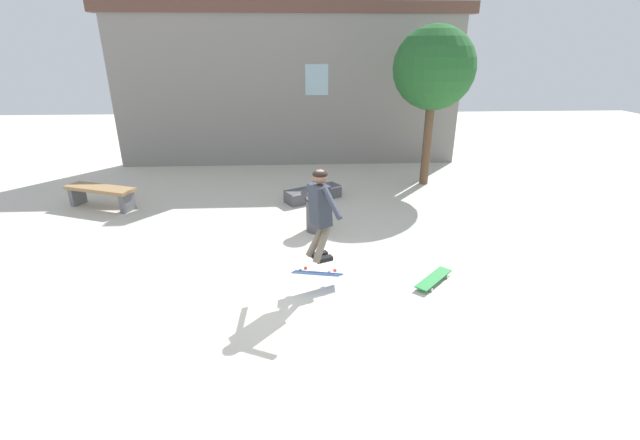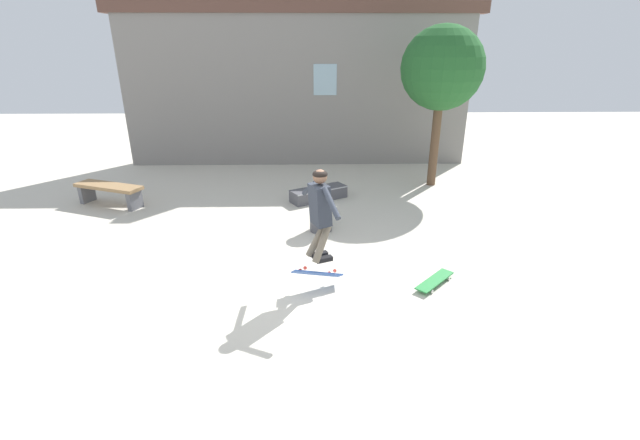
# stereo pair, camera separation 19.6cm
# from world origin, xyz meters

# --- Properties ---
(ground_plane) EXTENTS (40.00, 40.00, 0.00)m
(ground_plane) POSITION_xyz_m (0.00, 0.00, 0.00)
(ground_plane) COLOR beige
(building_backdrop) EXTENTS (11.17, 0.52, 6.04)m
(building_backdrop) POSITION_xyz_m (0.00, 8.26, 2.48)
(building_backdrop) COLOR gray
(building_backdrop) RESTS_ON ground_plane
(tree_right) EXTENTS (2.08, 2.08, 4.08)m
(tree_right) POSITION_xyz_m (3.71, 5.78, 3.01)
(tree_right) COLOR brown
(tree_right) RESTS_ON ground_plane
(park_bench) EXTENTS (1.75, 1.06, 0.51)m
(park_bench) POSITION_xyz_m (-4.40, 4.28, 0.37)
(park_bench) COLOR #99754C
(park_bench) RESTS_ON ground_plane
(skate_ledge) EXTENTS (1.47, 1.11, 0.30)m
(skate_ledge) POSITION_xyz_m (0.58, 4.57, 0.15)
(skate_ledge) COLOR #4C4C51
(skate_ledge) RESTS_ON ground_plane
(trash_bin) EXTENTS (0.49, 0.49, 0.71)m
(trash_bin) POSITION_xyz_m (0.59, 2.63, 0.37)
(trash_bin) COLOR #47474C
(trash_bin) RESTS_ON ground_plane
(skater) EXTENTS (0.56, 1.19, 1.43)m
(skater) POSITION_xyz_m (0.52, 0.42, 1.31)
(skater) COLOR #282D38
(skateboard_flipping) EXTENTS (0.81, 0.39, 0.36)m
(skateboard_flipping) POSITION_xyz_m (0.48, 0.33, 0.27)
(skateboard_flipping) COLOR #2D519E
(skateboard_resting) EXTENTS (0.76, 0.77, 0.08)m
(skateboard_resting) POSITION_xyz_m (2.35, 0.41, 0.07)
(skateboard_resting) COLOR #237F38
(skateboard_resting) RESTS_ON ground_plane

